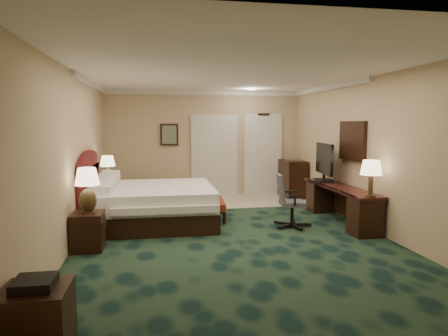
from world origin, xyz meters
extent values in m
cube|color=black|center=(0.00, 0.00, 0.00)|extent=(5.00, 7.50, 0.00)
cube|color=white|center=(0.00, 0.00, 2.70)|extent=(5.00, 7.50, 0.00)
cube|color=tan|center=(0.00, 3.75, 1.35)|extent=(5.00, 0.00, 2.70)
cube|color=tan|center=(0.00, -3.75, 1.35)|extent=(5.00, 0.00, 2.70)
cube|color=tan|center=(-2.50, 0.00, 1.35)|extent=(0.00, 7.50, 2.70)
cube|color=tan|center=(2.50, 0.00, 1.35)|extent=(0.00, 7.50, 2.70)
cube|color=beige|center=(0.90, 2.90, 0.01)|extent=(3.20, 1.70, 0.01)
cube|color=silver|center=(1.55, 3.72, 1.05)|extent=(1.02, 0.06, 2.18)
cube|color=beige|center=(0.25, 3.71, 1.05)|extent=(1.20, 0.06, 2.10)
cube|color=#476357|center=(-0.90, 3.71, 1.60)|extent=(0.45, 0.06, 0.55)
cube|color=white|center=(2.46, 0.60, 1.55)|extent=(0.05, 0.95, 0.75)
cube|color=white|center=(-1.29, 1.03, 0.35)|extent=(2.22, 2.06, 0.70)
cube|color=black|center=(-2.26, -0.42, 0.28)|extent=(0.45, 0.51, 0.56)
cube|color=black|center=(-2.23, 2.18, 0.31)|extent=(0.49, 0.56, 0.61)
cube|color=maroon|center=(-0.14, 1.21, 0.19)|extent=(0.46, 1.17, 0.39)
cube|color=black|center=(-2.21, -3.20, 0.28)|extent=(0.52, 0.52, 0.57)
cube|color=black|center=(2.22, 0.54, 0.34)|extent=(0.51, 2.38, 0.69)
cube|color=black|center=(2.18, 1.22, 1.08)|extent=(0.21, 1.02, 0.79)
cube|color=black|center=(2.20, 3.20, 0.47)|extent=(0.50, 0.90, 0.95)
camera|label=1|loc=(-1.22, -6.49, 1.88)|focal=32.00mm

